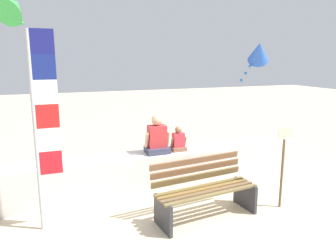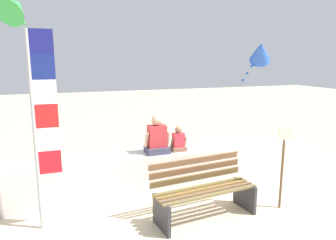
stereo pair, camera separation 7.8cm
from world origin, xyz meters
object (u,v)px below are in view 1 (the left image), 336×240
object	(u,v)px
park_bench	(204,190)
sign_post	(283,161)
kite_green	(12,7)
person_adult	(157,138)
kite_blue	(259,52)
person_child	(178,141)
flag_banner	(42,117)

from	to	relation	value
park_bench	sign_post	world-z (taller)	sign_post
park_bench	kite_green	distance (m)	5.99
park_bench	sign_post	distance (m)	1.38
person_adult	kite_blue	size ratio (longest dim) A/B	0.63
park_bench	kite_green	size ratio (longest dim) A/B	1.55
person_child	flag_banner	world-z (taller)	flag_banner
person_adult	person_child	size ratio (longest dim) A/B	1.52
person_child	kite_blue	bearing A→B (deg)	27.23
person_adult	flag_banner	distance (m)	2.14
park_bench	flag_banner	bearing A→B (deg)	168.48
kite_blue	kite_green	bearing A→B (deg)	164.19
park_bench	kite_blue	xyz separation A→B (m)	(2.83, 2.63, 2.17)
person_adult	kite_green	distance (m)	4.68
person_child	park_bench	bearing A→B (deg)	-93.20
park_bench	person_adult	distance (m)	1.39
kite_blue	kite_green	distance (m)	5.95
park_bench	flag_banner	distance (m)	2.60
kite_blue	kite_green	world-z (taller)	kite_green
kite_blue	sign_post	xyz separation A→B (m)	(-1.51, -2.82, -1.80)
kite_blue	kite_green	xyz separation A→B (m)	(-5.65, 1.60, 1.00)
person_adult	sign_post	world-z (taller)	person_adult
kite_blue	sign_post	world-z (taller)	kite_blue
kite_green	person_adult	bearing A→B (deg)	-50.74
sign_post	person_child	bearing A→B (deg)	131.74
park_bench	sign_post	bearing A→B (deg)	-7.99
park_bench	kite_green	world-z (taller)	kite_green
flag_banner	sign_post	xyz separation A→B (m)	(3.56, -0.64, -0.84)
kite_green	sign_post	bearing A→B (deg)	-46.87
flag_banner	person_adult	bearing A→B (deg)	21.71
flag_banner	sign_post	size ratio (longest dim) A/B	2.08
kite_blue	person_child	bearing A→B (deg)	-152.77
person_adult	person_child	world-z (taller)	person_adult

